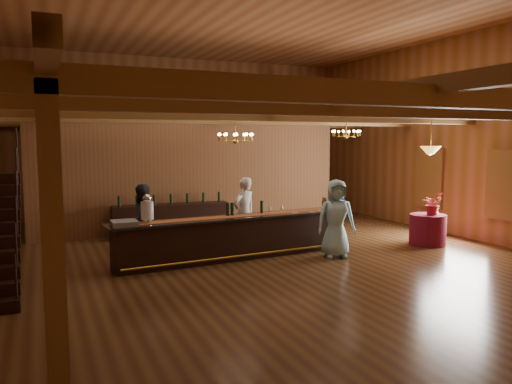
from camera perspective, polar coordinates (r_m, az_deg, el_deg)
name	(u,v)px	position (r m, az deg, el deg)	size (l,w,h in m)	color
floor	(259,255)	(11.68, 0.30, -7.17)	(14.00, 14.00, 0.00)	#50341A
ceiling	(259,11)	(11.72, 0.32, 20.01)	(14.00, 14.00, 0.00)	#A76C3C
wall_back	(179,137)	(18.01, -8.74, 6.21)	(12.00, 0.10, 5.50)	#965D3E
wall_right	(459,136)	(14.84, 22.15, 5.90)	(0.10, 14.00, 5.50)	#965D3E
beam_grid	(250,115)	(11.86, -0.68, 8.80)	(11.90, 13.90, 0.39)	brown
support_posts	(268,188)	(10.97, 1.36, 0.45)	(9.20, 10.20, 3.20)	brown
partition_wall	(194,178)	(14.54, -7.07, 1.57)	(9.00, 0.18, 3.10)	brown
window_right_front	(505,185)	(13.77, 26.56, 0.74)	(0.12, 1.05, 1.75)	white
window_right_back	(430,178)	(15.57, 19.23, 1.57)	(0.12, 1.05, 1.75)	white
backroom_boxes	(184,205)	(16.62, -8.28, -1.44)	(4.10, 0.60, 1.10)	black
tasting_bar	(236,237)	(11.25, -2.29, -5.16)	(5.77, 1.19, 0.97)	black
beverage_dispenser	(147,209)	(10.47, -12.33, -1.93)	(0.26, 0.26, 0.60)	silver
glass_rack_tray	(124,223)	(10.29, -14.82, -3.46)	(0.50, 0.50, 0.10)	gray
raffle_drum	(329,202)	(12.40, 8.32, -1.15)	(0.34, 0.24, 0.30)	brown
bar_bottle_0	(228,209)	(11.18, -3.25, -2.01)	(0.07, 0.07, 0.30)	black
bar_bottle_1	(232,209)	(11.23, -2.75, -1.97)	(0.07, 0.07, 0.30)	black
bar_bottle_2	(262,207)	(11.57, 0.66, -1.73)	(0.07, 0.07, 0.30)	black
backbar_shelf	(171,220)	(14.00, -9.65, -3.19)	(3.19, 0.50, 0.90)	black
round_table	(428,230)	(13.40, 19.02, -4.09)	(0.90, 0.90, 0.78)	#5D0B18
chandelier_left	(235,137)	(11.30, -2.37, 6.31)	(0.80, 0.80, 0.63)	gold
chandelier_right	(346,133)	(14.31, 10.26, 6.61)	(0.80, 0.80, 0.52)	gold
pendant_lamp	(430,150)	(13.21, 19.32, 4.54)	(0.52, 0.52, 0.90)	gold
bartender	(244,213)	(12.17, -1.37, -2.42)	(0.64, 0.42, 1.76)	silver
staff_second	(141,222)	(11.32, -12.97, -3.39)	(0.82, 0.64, 1.69)	#252731
guest	(336,219)	(11.43, 9.14, -3.01)	(0.87, 0.56, 1.77)	#99D7E7
floor_plant	(253,204)	(15.57, -0.35, -1.33)	(0.74, 0.60, 1.35)	#2C521E
table_flowers	(432,204)	(13.27, 19.52, -1.26)	(0.51, 0.45, 0.57)	#A71925
table_vase	(435,210)	(13.29, 19.77, -1.91)	(0.14, 0.14, 0.27)	gold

